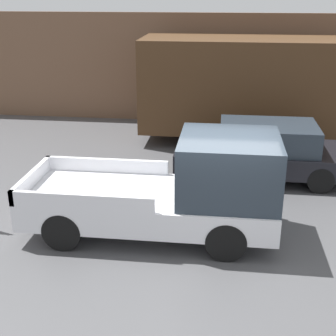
{
  "coord_description": "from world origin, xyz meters",
  "views": [
    {
      "loc": [
        0.08,
        -8.41,
        4.9
      ],
      "look_at": [
        -1.14,
        1.4,
        1.09
      ],
      "focal_mm": 50.0,
      "sensor_mm": 36.0,
      "label": 1
    }
  ],
  "objects": [
    {
      "name": "pickup_truck",
      "position": [
        -0.78,
        0.4,
        1.0
      ],
      "size": [
        5.2,
        2.11,
        2.17
      ],
      "color": "silver",
      "rests_on": "ground"
    },
    {
      "name": "delivery_truck",
      "position": [
        1.43,
        7.17,
        1.82
      ],
      "size": [
        8.93,
        2.62,
        3.41
      ],
      "color": "#472D19",
      "rests_on": "ground"
    },
    {
      "name": "building_wall",
      "position": [
        0.0,
        9.51,
        2.03
      ],
      "size": [
        28.0,
        0.15,
        4.07
      ],
      "color": "brown",
      "rests_on": "ground"
    },
    {
      "name": "ground_plane",
      "position": [
        0.0,
        0.0,
        0.0
      ],
      "size": [
        60.0,
        60.0,
        0.0
      ],
      "primitive_type": "plane",
      "color": "#4C4C4F"
    },
    {
      "name": "car",
      "position": [
        1.18,
        3.83,
        0.77
      ],
      "size": [
        4.65,
        2.0,
        1.52
      ],
      "color": "black",
      "rests_on": "ground"
    }
  ]
}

